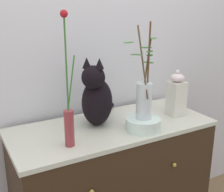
{
  "coord_description": "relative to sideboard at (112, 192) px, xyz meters",
  "views": [
    {
      "loc": [
        -0.79,
        -1.42,
        1.62
      ],
      "look_at": [
        0.0,
        0.0,
        1.11
      ],
      "focal_mm": 47.49,
      "sensor_mm": 36.0,
      "label": 1
    }
  ],
  "objects": [
    {
      "name": "vase_slim_green",
      "position": [
        -0.31,
        -0.13,
        0.63
      ],
      "size": [
        0.07,
        0.05,
        0.66
      ],
      "color": "maroon",
      "rests_on": "sideboard"
    },
    {
      "name": "sideboard",
      "position": [
        0.0,
        0.0,
        0.0
      ],
      "size": [
        1.2,
        0.54,
        0.93
      ],
      "color": "#342314",
      "rests_on": "ground_plane"
    },
    {
      "name": "jar_lidded_porcelain",
      "position": [
        0.44,
        -0.05,
        0.6
      ],
      "size": [
        0.1,
        0.1,
        0.3
      ],
      "color": "silver",
      "rests_on": "sideboard"
    },
    {
      "name": "cat_sitting",
      "position": [
        -0.07,
        0.05,
        0.63
      ],
      "size": [
        0.37,
        0.38,
        0.41
      ],
      "color": "black",
      "rests_on": "sideboard"
    },
    {
      "name": "bowl_porcelain",
      "position": [
        0.12,
        -0.14,
        0.5
      ],
      "size": [
        0.2,
        0.2,
        0.07
      ],
      "primitive_type": "cylinder",
      "color": "white",
      "rests_on": "sideboard"
    },
    {
      "name": "wall_back",
      "position": [
        0.0,
        0.34,
        0.83
      ],
      "size": [
        4.4,
        0.08,
        2.6
      ],
      "primitive_type": "cube",
      "color": "silver",
      "rests_on": "ground_plane"
    },
    {
      "name": "vase_glass_clear",
      "position": [
        0.12,
        -0.14,
        0.66
      ],
      "size": [
        0.22,
        0.13,
        0.53
      ],
      "color": "silver",
      "rests_on": "bowl_porcelain"
    }
  ]
}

